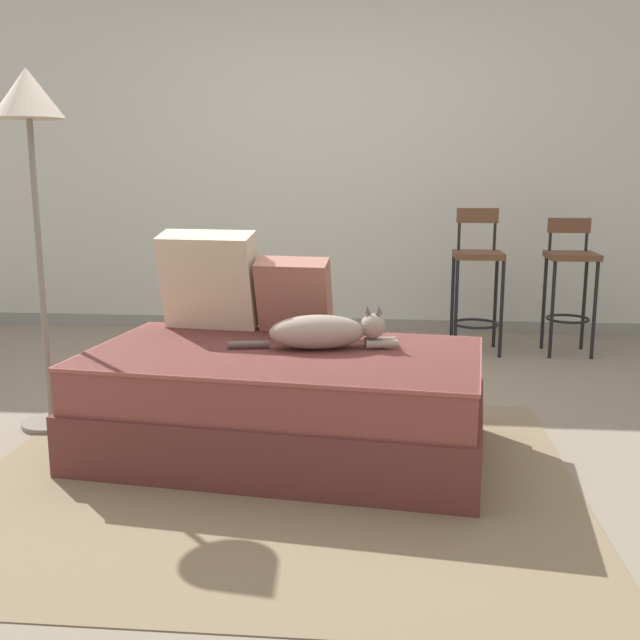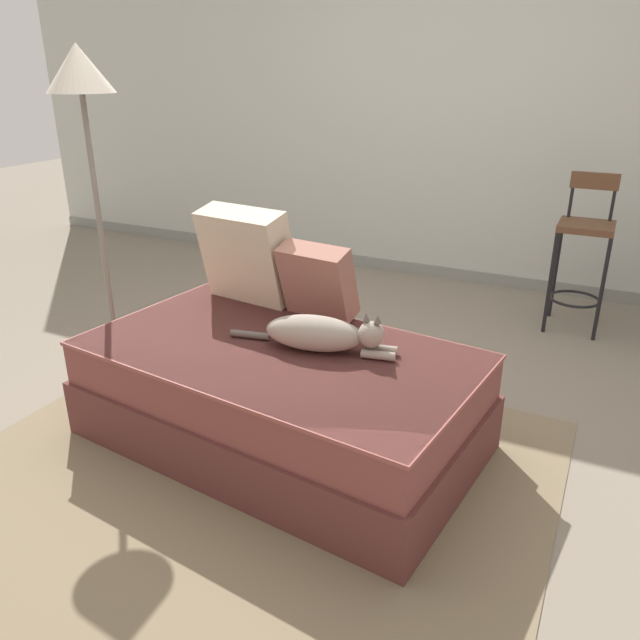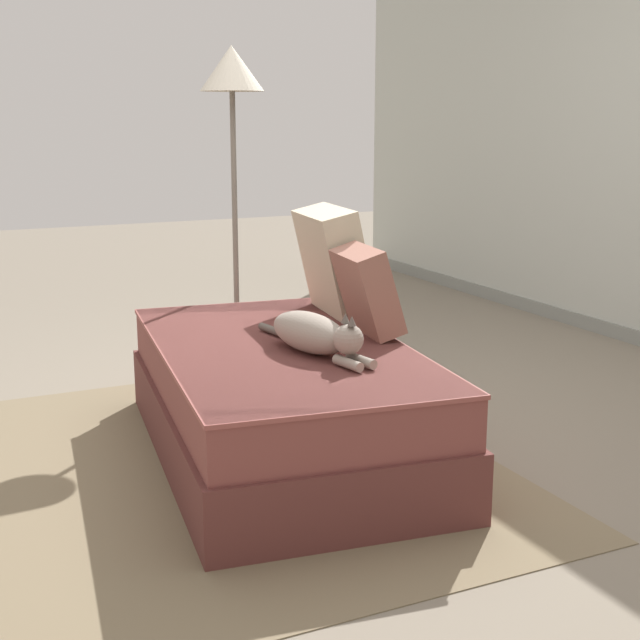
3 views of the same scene
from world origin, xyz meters
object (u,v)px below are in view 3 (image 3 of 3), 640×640
object	(u,v)px
throw_pillow_corner	(333,261)
cat	(314,334)
couch	(281,399)
floor_lamp	(232,100)
throw_pillow_middle	(368,291)

from	to	relation	value
throw_pillow_corner	cat	size ratio (longest dim) A/B	0.65
throw_pillow_corner	couch	bearing A→B (deg)	-46.19
couch	throw_pillow_corner	bearing A→B (deg)	133.81
cat	floor_lamp	distance (m)	1.62
throw_pillow_corner	cat	world-z (taller)	throw_pillow_corner
throw_pillow_middle	cat	size ratio (longest dim) A/B	0.49
throw_pillow_middle	couch	bearing A→B (deg)	-90.68
couch	cat	bearing A→B (deg)	20.42
floor_lamp	throw_pillow_corner	bearing A→B (deg)	13.89
cat	couch	bearing A→B (deg)	-159.58
throw_pillow_middle	throw_pillow_corner	bearing A→B (deg)	172.95
couch	throw_pillow_middle	bearing A→B (deg)	89.32
throw_pillow_middle	floor_lamp	bearing A→B (deg)	-173.43
couch	throw_pillow_corner	world-z (taller)	throw_pillow_corner
floor_lamp	throw_pillow_middle	bearing A→B (deg)	6.57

